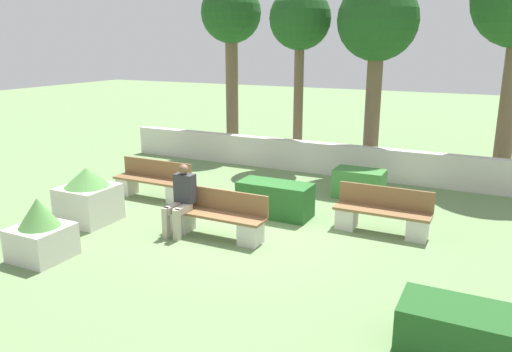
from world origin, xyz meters
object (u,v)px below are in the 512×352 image
bench_left_side (382,216)px  planter_corner_left (88,196)px  tree_leftmost (231,20)px  bench_right_side (152,184)px  person_seated_man (181,197)px  tree_center_left (300,23)px  bench_front (216,219)px  tree_center_right (378,26)px  planter_corner_right (41,232)px

bench_left_side → planter_corner_left: bearing=-149.4°
planter_corner_left → tree_leftmost: tree_leftmost is taller
bench_right_side → tree_leftmost: size_ratio=0.36×
person_seated_man → tree_center_left: 6.90m
bench_front → planter_corner_left: planter_corner_left is taller
tree_leftmost → bench_right_side: bearing=-81.6°
person_seated_man → bench_right_side: bearing=140.7°
bench_front → tree_center_right: size_ratio=0.38×
bench_front → bench_right_side: bearing=151.2°
bench_front → person_seated_man: person_seated_man is taller
bench_front → bench_left_side: same height
bench_right_side → tree_leftmost: (-0.76, 5.19, 3.84)m
tree_center_right → bench_left_side: bearing=-72.9°
planter_corner_right → bench_right_side: bearing=97.4°
planter_corner_right → tree_center_right: bearing=66.2°
planter_corner_left → person_seated_man: bearing=8.5°
bench_left_side → tree_leftmost: (-6.02, 5.04, 3.85)m
bench_front → tree_center_left: tree_center_left is taller
bench_front → planter_corner_right: 2.99m
bench_left_side → tree_center_left: size_ratio=0.36×
bench_front → planter_corner_left: bearing=-170.6°
planter_corner_right → tree_leftmost: 9.56m
bench_left_side → tree_center_left: bearing=138.8°
planter_corner_left → tree_leftmost: 7.95m
bench_right_side → person_seated_man: (1.90, -1.55, 0.39)m
tree_leftmost → tree_center_right: (4.72, -0.81, -0.27)m
person_seated_man → planter_corner_left: person_seated_man is taller
planter_corner_right → tree_leftmost: size_ratio=0.20×
bench_left_side → person_seated_man: size_ratio=1.36×
bench_left_side → planter_corner_right: planter_corner_right is taller
bench_right_side → tree_center_right: 6.90m
planter_corner_left → tree_center_left: bearing=73.2°
bench_front → tree_center_left: 7.01m
bench_right_side → planter_corner_left: (-0.14, -1.85, 0.20)m
bench_front → planter_corner_left: 2.74m
tree_leftmost → tree_center_left: tree_leftmost is taller
bench_right_side → planter_corner_left: size_ratio=1.71×
planter_corner_right → person_seated_man: bearing=54.2°
bench_left_side → tree_center_left: 6.68m
planter_corner_left → tree_center_right: bearing=56.7°
bench_front → bench_left_side: 3.11m
planter_corner_left → bench_front: bearing=9.4°
bench_left_side → tree_center_right: tree_center_right is taller
planter_corner_left → bench_right_side: bearing=85.7°
bench_front → tree_leftmost: tree_leftmost is taller
bench_front → tree_center_left: (-0.78, 5.92, 3.67)m
planter_corner_left → tree_center_left: 7.50m
tree_leftmost → tree_center_right: bearing=-9.7°
planter_corner_right → bench_left_side: bearing=37.5°
person_seated_man → planter_corner_left: size_ratio=1.18×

